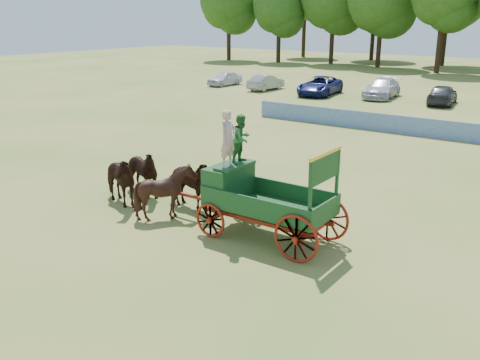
# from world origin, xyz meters

# --- Properties ---
(ground) EXTENTS (160.00, 160.00, 0.00)m
(ground) POSITION_xyz_m (0.00, 0.00, 0.00)
(ground) COLOR #A38849
(ground) RESTS_ON ground
(horse_lead_left) EXTENTS (2.38, 1.53, 1.85)m
(horse_lead_left) POSITION_xyz_m (-8.55, 0.32, 0.93)
(horse_lead_left) COLOR black
(horse_lead_left) RESTS_ON ground
(horse_lead_right) EXTENTS (2.33, 1.34, 1.85)m
(horse_lead_right) POSITION_xyz_m (-8.55, 1.42, 0.93)
(horse_lead_right) COLOR black
(horse_lead_right) RESTS_ON ground
(horse_wheel_left) EXTENTS (1.92, 1.77, 1.86)m
(horse_wheel_left) POSITION_xyz_m (-6.15, 0.32, 0.93)
(horse_wheel_left) COLOR black
(horse_wheel_left) RESTS_ON ground
(horse_wheel_right) EXTENTS (2.22, 1.06, 1.85)m
(horse_wheel_right) POSITION_xyz_m (-6.15, 1.42, 0.93)
(horse_wheel_right) COLOR black
(horse_wheel_right) RESTS_ON ground
(farm_dray) EXTENTS (6.00, 2.00, 3.88)m
(farm_dray) POSITION_xyz_m (-3.20, 0.88, 1.66)
(farm_dray) COLOR #9D2B0F
(farm_dray) RESTS_ON ground
(sponsor_banner) EXTENTS (26.00, 0.08, 1.05)m
(sponsor_banner) POSITION_xyz_m (-1.00, 18.00, 0.53)
(sponsor_banner) COLOR #1B4192
(sponsor_banner) RESTS_ON ground
(parked_cars) EXTENTS (42.15, 7.47, 1.63)m
(parked_cars) POSITION_xyz_m (-4.30, 29.85, 0.77)
(parked_cars) COLOR silver
(parked_cars) RESTS_ON ground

